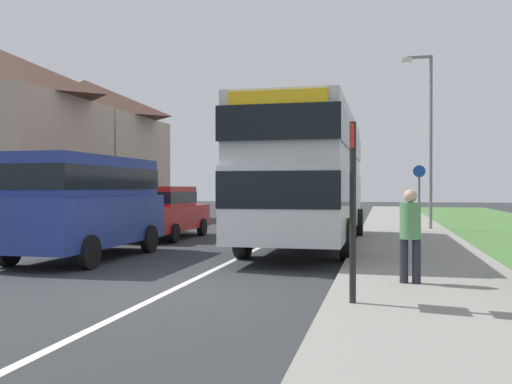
{
  "coord_description": "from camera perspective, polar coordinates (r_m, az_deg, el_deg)",
  "views": [
    {
      "loc": [
        3.4,
        -8.67,
        1.69
      ],
      "look_at": [
        0.54,
        3.89,
        1.6
      ],
      "focal_mm": 39.17,
      "sensor_mm": 36.0,
      "label": 1
    }
  ],
  "objects": [
    {
      "name": "pavement_near_side",
      "position": [
        14.79,
        15.92,
        -5.94
      ],
      "size": [
        3.2,
        68.0,
        0.12
      ],
      "primitive_type": "cube",
      "color": "gray",
      "rests_on": "ground_plane"
    },
    {
      "name": "parked_car_red",
      "position": [
        18.85,
        -9.35,
        -1.85
      ],
      "size": [
        1.88,
        4.42,
        1.74
      ],
      "color": "#B21E1E",
      "rests_on": "ground_plane"
    },
    {
      "name": "house_terrace_far_side",
      "position": [
        28.62,
        -20.61,
        4.54
      ],
      "size": [
        7.14,
        13.83,
        7.53
      ],
      "color": "tan",
      "rests_on": "ground_plane"
    },
    {
      "name": "bus_stop_sign",
      "position": [
        7.75,
        9.86,
        -0.73
      ],
      "size": [
        0.09,
        0.52,
        2.6
      ],
      "color": "black",
      "rests_on": "ground_plane"
    },
    {
      "name": "cycle_route_sign",
      "position": [
        21.1,
        16.33,
        -0.32
      ],
      "size": [
        0.44,
        0.08,
        2.52
      ],
      "color": "slate",
      "rests_on": "ground_plane"
    },
    {
      "name": "ground_plane",
      "position": [
        9.47,
        -8.58,
        -9.89
      ],
      "size": [
        120.0,
        120.0,
        0.0
      ],
      "primitive_type": "plane",
      "color": "#2D3033"
    },
    {
      "name": "parked_van_blue",
      "position": [
        13.89,
        -17.02,
        -0.68
      ],
      "size": [
        2.11,
        4.97,
        2.43
      ],
      "color": "navy",
      "rests_on": "ground_plane"
    },
    {
      "name": "street_lamp_mid",
      "position": [
        22.61,
        17.15,
        6.1
      ],
      "size": [
        1.14,
        0.2,
        6.8
      ],
      "color": "slate",
      "rests_on": "ground_plane"
    },
    {
      "name": "pedestrian_at_stop",
      "position": [
        9.58,
        15.48,
        -3.9
      ],
      "size": [
        0.34,
        0.34,
        1.67
      ],
      "color": "#23232D",
      "rests_on": "ground_plane"
    },
    {
      "name": "double_decker_bus",
      "position": [
        15.89,
        5.42,
        2.03
      ],
      "size": [
        2.8,
        9.83,
        3.7
      ],
      "color": "#BCBCC1",
      "rests_on": "ground_plane"
    },
    {
      "name": "lane_marking_centre",
      "position": [
        17.1,
        1.29,
        -5.25
      ],
      "size": [
        0.14,
        60.0,
        0.01
      ],
      "primitive_type": "cube",
      "color": "silver",
      "rests_on": "ground_plane"
    }
  ]
}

